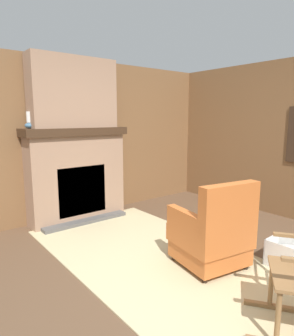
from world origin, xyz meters
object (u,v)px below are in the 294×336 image
at_px(armchair, 213,235).
at_px(laundry_basket, 293,256).
at_px(oil_lamp_vase, 29,123).
at_px(firewood_stack, 208,222).
at_px(storage_case, 81,122).

height_order(armchair, laundry_basket, armchair).
relative_size(armchair, oil_lamp_vase, 4.14).
relative_size(armchair, firewood_stack, 2.12).
bearing_deg(armchair, oil_lamp_vase, 34.67).
xyz_separation_m(firewood_stack, laundry_basket, (1.25, -0.18, 0.03)).
xyz_separation_m(armchair, laundry_basket, (0.55, 0.60, -0.20)).
bearing_deg(firewood_stack, oil_lamp_vase, -130.75).
height_order(firewood_stack, oil_lamp_vase, oil_lamp_vase).
height_order(firewood_stack, storage_case, storage_case).
height_order(armchair, oil_lamp_vase, oil_lamp_vase).
bearing_deg(firewood_stack, laundry_basket, -8.21).
distance_m(laundry_basket, storage_case, 3.24).
height_order(armchair, storage_case, storage_case).
relative_size(laundry_basket, storage_case, 2.30).
bearing_deg(armchair, storage_case, 17.36).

